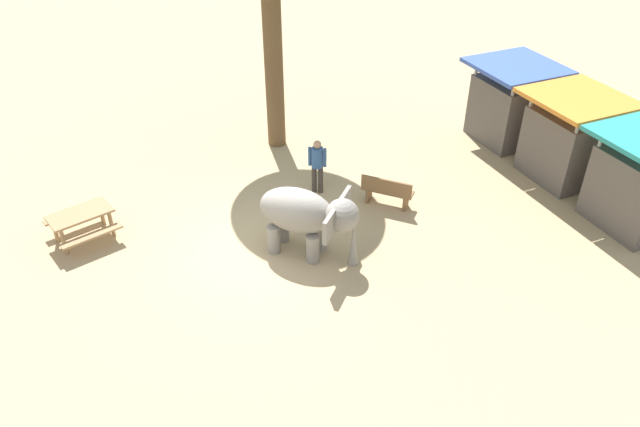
{
  "coord_description": "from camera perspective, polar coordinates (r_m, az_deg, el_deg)",
  "views": [
    {
      "loc": [
        11.37,
        -3.59,
        9.22
      ],
      "look_at": [
        0.16,
        1.32,
        0.8
      ],
      "focal_mm": 34.02,
      "sensor_mm": 36.0,
      "label": 1
    }
  ],
  "objects": [
    {
      "name": "elephant",
      "position": [
        14.25,
        -1.25,
        -0.14
      ],
      "size": [
        2.35,
        2.35,
        1.74
      ],
      "rotation": [
        0.0,
        0.0,
        0.78
      ],
      "color": "gray",
      "rests_on": "ground_plane"
    },
    {
      "name": "market_stall_blue",
      "position": [
        20.39,
        17.42,
        9.58
      ],
      "size": [
        2.5,
        2.5,
        2.52
      ],
      "color": "#59514C",
      "rests_on": "ground_plane"
    },
    {
      "name": "wooden_bench",
      "position": [
        16.43,
        6.32,
        2.13
      ],
      "size": [
        1.29,
        1.25,
        0.88
      ],
      "rotation": [
        0.0,
        0.0,
        0.76
      ],
      "color": "brown",
      "rests_on": "ground_plane"
    },
    {
      "name": "person_handler",
      "position": [
        16.68,
        -0.26,
        4.8
      ],
      "size": [
        0.32,
        0.44,
        1.62
      ],
      "rotation": [
        0.0,
        0.0,
        -0.59
      ],
      "color": "#3F3833",
      "rests_on": "ground_plane"
    },
    {
      "name": "ground_plane",
      "position": [
        15.07,
        -4.87,
        -3.33
      ],
      "size": [
        60.0,
        60.0,
        0.0
      ],
      "primitive_type": "plane",
      "color": "tan"
    },
    {
      "name": "market_stall_orange",
      "position": [
        18.73,
        22.31,
        6.26
      ],
      "size": [
        2.5,
        2.5,
        2.52
      ],
      "color": "#59514C",
      "rests_on": "ground_plane"
    },
    {
      "name": "picnic_table_near",
      "position": [
        16.14,
        -21.54,
        -0.52
      ],
      "size": [
        1.82,
        1.83,
        0.78
      ],
      "rotation": [
        0.0,
        0.0,
        4.98
      ],
      "color": "#9E7A51",
      "rests_on": "ground_plane"
    }
  ]
}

